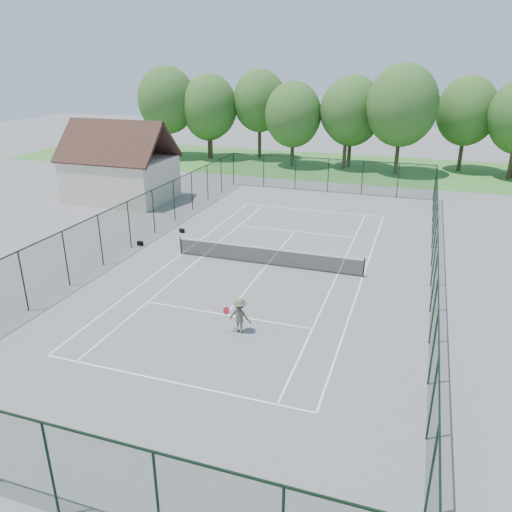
% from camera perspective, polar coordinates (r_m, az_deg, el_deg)
% --- Properties ---
extents(ground, '(140.00, 140.00, 0.00)m').
position_cam_1_polar(ground, '(28.85, 1.27, -1.03)').
color(ground, slate).
rests_on(ground, ground).
extents(grass_far, '(80.00, 16.00, 0.01)m').
position_cam_1_polar(grass_far, '(57.09, 10.49, 9.98)').
color(grass_far, '#428733').
rests_on(grass_far, ground).
extents(court_lines, '(11.05, 23.85, 0.01)m').
position_cam_1_polar(court_lines, '(28.85, 1.27, -1.02)').
color(court_lines, white).
rests_on(court_lines, ground).
extents(tennis_net, '(11.08, 0.08, 1.10)m').
position_cam_1_polar(tennis_net, '(28.64, 1.28, 0.04)').
color(tennis_net, black).
rests_on(tennis_net, ground).
extents(fence_enclosure, '(18.05, 36.05, 3.02)m').
position_cam_1_polar(fence_enclosure, '(28.29, 1.30, 1.89)').
color(fence_enclosure, '#1B3C22').
rests_on(fence_enclosure, ground).
extents(utility_building, '(8.60, 6.27, 6.63)m').
position_cam_1_polar(utility_building, '(43.50, -15.33, 10.23)').
color(utility_building, beige).
rests_on(utility_building, ground).
extents(tree_line_far, '(39.40, 6.40, 9.70)m').
position_cam_1_polar(tree_line_far, '(56.24, 10.92, 15.96)').
color(tree_line_far, '#3E3220').
rests_on(tree_line_far, ground).
extents(sports_bag_a, '(0.36, 0.22, 0.28)m').
position_cam_1_polar(sports_bag_a, '(32.68, -13.10, 1.42)').
color(sports_bag_a, black).
rests_on(sports_bag_a, ground).
extents(sports_bag_b, '(0.39, 0.31, 0.27)m').
position_cam_1_polar(sports_bag_b, '(34.63, -8.46, 2.88)').
color(sports_bag_b, black).
rests_on(sports_bag_b, ground).
extents(tennis_player, '(2.09, 0.87, 1.58)m').
position_cam_1_polar(tennis_player, '(21.61, -1.84, -6.84)').
color(tennis_player, '#53593D').
rests_on(tennis_player, ground).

